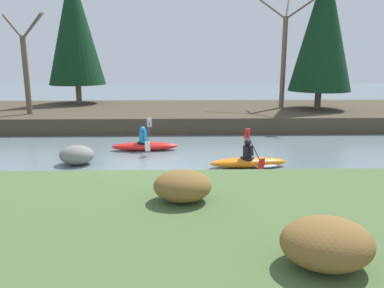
{
  "coord_description": "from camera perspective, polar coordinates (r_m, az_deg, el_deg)",
  "views": [
    {
      "loc": [
        1.02,
        -12.07,
        3.71
      ],
      "look_at": [
        1.4,
        1.72,
        0.55
      ],
      "focal_mm": 35.0,
      "sensor_mm": 36.0,
      "label": 1
    }
  ],
  "objects": [
    {
      "name": "kayaker_middle",
      "position": [
        15.55,
        -7.18,
        -0.17
      ],
      "size": [
        2.78,
        2.07,
        1.2
      ],
      "rotation": [
        0.0,
        0.0,
        0.04
      ],
      "color": "red",
      "rests_on": "ground"
    },
    {
      "name": "bare_tree_upstream",
      "position": [
        21.65,
        -23.95,
        10.85
      ],
      "size": [
        2.97,
        2.94,
        5.34
      ],
      "color": "brown",
      "rests_on": "riverbank_far"
    },
    {
      "name": "shrub_clump_second",
      "position": [
        8.1,
        -1.46,
        -6.4
      ],
      "size": [
        1.26,
        1.05,
        0.68
      ],
      "color": "brown",
      "rests_on": "riverbank_near"
    },
    {
      "name": "bare_tree_mid_upstream",
      "position": [
        23.03,
        13.88,
        13.53
      ],
      "size": [
        3.83,
        3.79,
        6.98
      ],
      "color": "brown",
      "rests_on": "riverbank_far"
    },
    {
      "name": "kayaker_lead",
      "position": [
        13.23,
        9.07,
        -2.66
      ],
      "size": [
        2.79,
        2.07,
        1.2
      ],
      "rotation": [
        0.0,
        0.0,
        0.08
      ],
      "color": "orange",
      "rests_on": "ground"
    },
    {
      "name": "riverbank_near",
      "position": [
        7.09,
        -10.02,
        -15.63
      ],
      "size": [
        44.0,
        7.62,
        0.69
      ],
      "color": "#4C6638",
      "rests_on": "ground"
    },
    {
      "name": "shrub_clump_third",
      "position": [
        6.02,
        19.82,
        -14.0
      ],
      "size": [
        1.37,
        1.14,
        0.74
      ],
      "color": "brown",
      "rests_on": "riverbank_near"
    },
    {
      "name": "conifer_tree_mid_left",
      "position": [
        23.04,
        19.37,
        16.48
      ],
      "size": [
        3.5,
        3.5,
        8.16
      ],
      "color": "brown",
      "rests_on": "riverbank_far"
    },
    {
      "name": "riverbank_far",
      "position": [
        22.61,
        -4.14,
        4.48
      ],
      "size": [
        44.0,
        8.36,
        0.83
      ],
      "color": "#473D2D",
      "rests_on": "ground"
    },
    {
      "name": "ground_plane",
      "position": [
        12.67,
        -6.13,
        -4.2
      ],
      "size": [
        90.0,
        90.0,
        0.0
      ],
      "primitive_type": "plane",
      "color": "slate"
    },
    {
      "name": "conifer_tree_left",
      "position": [
        25.87,
        -17.51,
        16.71
      ],
      "size": [
        3.59,
        3.59,
        8.5
      ],
      "color": "#7A664C",
      "rests_on": "riverbank_far"
    },
    {
      "name": "boulder_midstream",
      "position": [
        13.98,
        -17.15,
        -1.61
      ],
      "size": [
        1.23,
        0.96,
        0.69
      ],
      "color": "gray",
      "rests_on": "ground"
    }
  ]
}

